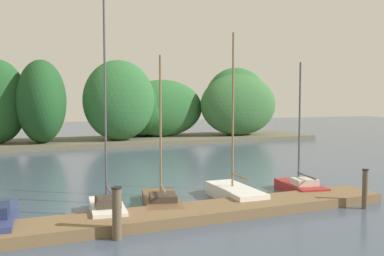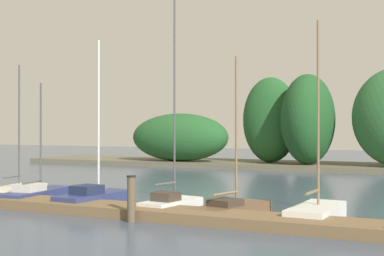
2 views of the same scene
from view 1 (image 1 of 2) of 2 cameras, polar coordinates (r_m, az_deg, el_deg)
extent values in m
cube|color=brown|center=(13.43, -11.94, -12.65)|extent=(21.08, 1.80, 0.35)
cube|color=#66604C|center=(38.57, -19.41, -2.04)|extent=(52.14, 8.00, 0.40)
ellipsoid|color=#2D6633|center=(42.03, -6.51, 2.30)|extent=(6.56, 5.88, 5.00)
ellipsoid|color=#386B38|center=(42.81, 6.44, 3.16)|extent=(8.42, 4.02, 6.25)
ellipsoid|color=#1E4C23|center=(37.10, -19.90, 3.43)|extent=(4.02, 5.75, 6.96)
ellipsoid|color=#2D6633|center=(44.08, 6.14, 3.66)|extent=(7.18, 4.36, 6.99)
ellipsoid|color=#2D6633|center=(41.37, -3.98, 2.72)|extent=(8.31, 3.48, 5.61)
ellipsoid|color=#2D6633|center=(37.76, -9.92, 3.74)|extent=(6.41, 4.29, 7.15)
ellipsoid|color=#235628|center=(41.58, -7.07, 2.86)|extent=(4.09, 5.73, 5.84)
cube|color=white|center=(14.64, -11.53, -11.03)|extent=(1.38, 2.78, 0.46)
cube|color=white|center=(15.81, -11.91, -10.01)|extent=(0.67, 0.73, 0.39)
cube|color=#3D3328|center=(14.22, -11.43, -9.88)|extent=(0.90, 0.89, 0.30)
cylinder|color=#4C4C51|center=(14.36, -11.81, 4.94)|extent=(0.07, 0.07, 7.60)
cylinder|color=#4C4C51|center=(14.08, -11.44, -8.11)|extent=(0.23, 1.28, 0.09)
cube|color=brown|center=(15.74, -4.18, -10.11)|extent=(1.98, 3.57, 0.36)
cube|color=brown|center=(17.22, -4.72, -8.97)|extent=(0.86, 0.98, 0.30)
cube|color=#3D3328|center=(15.27, -4.02, -9.42)|extent=(1.14, 1.20, 0.23)
cylinder|color=#7F6647|center=(15.57, -4.33, 0.24)|extent=(0.08, 0.08, 5.28)
cylinder|color=#7F6647|center=(15.22, -4.03, -8.28)|extent=(0.41, 1.45, 0.09)
cube|color=white|center=(16.78, 5.92, -8.95)|extent=(1.37, 3.31, 0.53)
cube|color=white|center=(18.08, 3.81, -8.10)|extent=(0.71, 0.84, 0.45)
cylinder|color=#7F6647|center=(16.59, 5.62, 2.44)|extent=(0.08, 0.08, 6.09)
cylinder|color=#7F6647|center=(16.26, 6.61, -6.66)|extent=(0.15, 1.49, 0.09)
cube|color=maroon|center=(18.60, 14.63, -7.97)|extent=(1.73, 2.90, 0.42)
cube|color=maroon|center=(19.68, 12.99, -7.36)|extent=(0.80, 0.79, 0.35)
cube|color=beige|center=(18.23, 15.14, -7.11)|extent=(1.07, 0.97, 0.27)
cylinder|color=#4C4C51|center=(18.42, 14.48, 0.68)|extent=(0.08, 0.08, 5.17)
cylinder|color=#4C4C51|center=(18.06, 15.37, -6.33)|extent=(0.36, 1.52, 0.08)
cylinder|color=brown|center=(12.25, -10.23, -11.51)|extent=(0.26, 0.26, 1.47)
cylinder|color=black|center=(12.08, -10.27, -8.04)|extent=(0.30, 0.30, 0.04)
cylinder|color=brown|center=(16.62, 22.57, -7.77)|extent=(0.20, 0.20, 1.42)
cylinder|color=black|center=(16.49, 22.63, -5.27)|extent=(0.23, 0.23, 0.04)
camera|label=2|loc=(12.18, 79.02, -4.00)|focal=48.41mm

